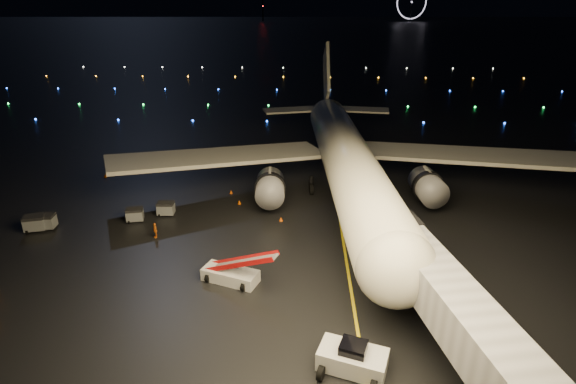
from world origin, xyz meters
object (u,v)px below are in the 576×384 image
pushback_tug (353,356)px  crew_c (155,230)px  airliner (344,126)px  belt_loader (230,264)px  baggage_cart_3 (35,223)px  baggage_cart_2 (45,222)px  baggage_cart_0 (166,209)px  baggage_cart_1 (135,215)px

pushback_tug → crew_c: size_ratio=2.72×
airliner → pushback_tug: bearing=-96.2°
belt_loader → baggage_cart_3: belt_loader is taller
belt_loader → baggage_cart_2: 23.32m
baggage_cart_0 → baggage_cart_3: (-12.82, -4.38, 0.08)m
pushback_tug → baggage_cart_3: pushback_tug is taller
airliner → crew_c: 26.21m
crew_c → baggage_cart_3: (-13.27, 1.03, 0.05)m
airliner → baggage_cart_2: 36.08m
belt_loader → crew_c: (-9.01, 7.67, -0.93)m
airliner → pushback_tug: 33.26m
baggage_cart_3 → airliner: bearing=6.3°
airliner → baggage_cart_3: 37.05m
baggage_cart_0 → baggage_cart_1: baggage_cart_0 is taller
airliner → baggage_cart_0: airliner is taller
baggage_cart_2 → baggage_cart_0: bearing=12.7°
belt_loader → baggage_cart_3: bearing=179.0°
airliner → baggage_cart_3: size_ratio=28.83×
belt_loader → baggage_cart_1: (-12.46, 11.37, -0.97)m
airliner → crew_c: airliner is taller
crew_c → baggage_cart_1: size_ratio=0.90×
belt_loader → baggage_cart_1: 16.90m
baggage_cart_1 → baggage_cart_3: bearing=-177.7°
airliner → baggage_cart_1: 27.29m
baggage_cart_0 → baggage_cart_1: (-3.00, -1.70, -0.02)m
belt_loader → baggage_cart_1: size_ratio=3.98×
baggage_cart_2 → crew_c: bearing=-12.3°
crew_c → baggage_cart_2: (-12.40, 1.53, 0.02)m
crew_c → baggage_cart_1: bearing=-166.9°
crew_c → baggage_cart_3: bearing=-124.3°
baggage_cart_2 → airliner: bearing=16.7°
baggage_cart_2 → baggage_cart_3: size_ratio=0.96×
belt_loader → baggage_cart_3: 23.93m
belt_loader → crew_c: bearing=159.9°
pushback_tug → baggage_cart_0: 29.95m
pushback_tug → baggage_cart_2: 36.50m
baggage_cart_1 → baggage_cart_2: bearing=-179.3°
belt_loader → baggage_cart_0: (-9.46, 13.07, -0.95)m
baggage_cart_0 → belt_loader: bearing=-55.6°
baggage_cart_2 → baggage_cart_1: bearing=8.3°
baggage_cart_1 → belt_loader: bearing=-55.3°
airliner → baggage_cart_1: size_ratio=32.70×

